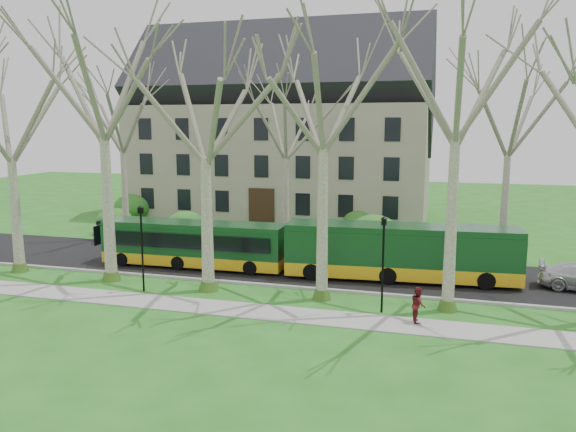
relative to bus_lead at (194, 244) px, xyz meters
The scene contains 12 objects.
ground 7.13m from the bus_lead, 36.57° to the right, with size 120.00×120.00×0.00m, color #26621C.
sidewalk 8.82m from the bus_lead, 49.90° to the right, with size 70.00×2.00×0.06m, color gray.
road 5.93m from the bus_lead, 13.45° to the left, with size 80.00×8.00×0.06m, color black.
curb 6.35m from the bus_lead, 25.37° to the right, with size 80.00×0.25×0.14m, color #A5A39E.
building 20.93m from the bus_lead, 91.14° to the left, with size 26.50×12.20×16.00m.
tree_row_verge 8.79m from the bus_lead, 34.54° to the right, with size 49.00×7.00×14.00m.
tree_row_far 9.27m from the bus_lead, 58.01° to the left, with size 33.00×7.00×12.00m.
lamp_row 7.70m from the bus_lead, 42.62° to the right, with size 36.22×0.22×4.30m.
hedges 9.90m from the bus_lead, 84.54° to the left, with size 30.60×8.60×2.00m.
bus_lead is the anchor object (origin of this frame).
bus_follow 11.97m from the bus_lead, ahead, with size 12.30×2.56×3.08m, color #12401C, non-canonical shape.
pedestrian_b 14.62m from the bus_lead, 24.95° to the right, with size 0.74×0.58×1.53m, color maroon.
Camera 1 is at (8.52, -25.49, 8.36)m, focal length 35.00 mm.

